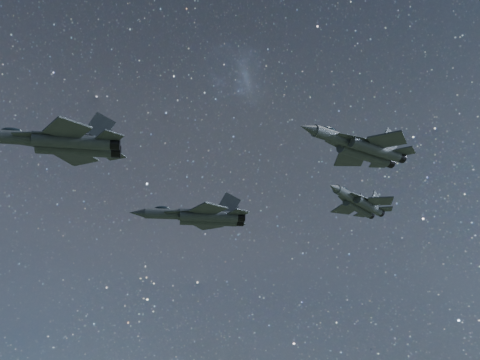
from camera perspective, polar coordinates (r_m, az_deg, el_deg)
jet_lead at (r=74.45m, az=-17.77°, el=3.68°), size 19.67×13.05×5.01m
jet_left at (r=93.12m, az=-4.17°, el=-3.69°), size 19.52×12.81×5.02m
jet_right at (r=68.40m, az=12.23°, el=3.26°), size 16.00×11.32×4.06m
jet_slot at (r=89.14m, az=12.01°, el=-2.31°), size 15.34×10.16×3.91m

